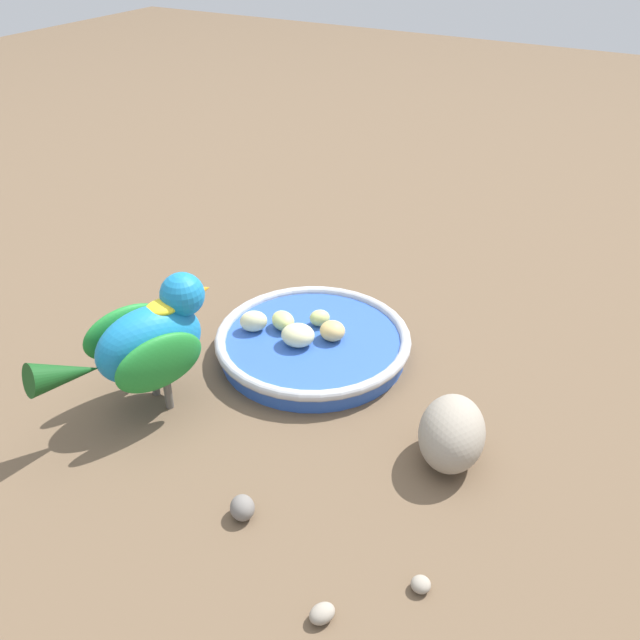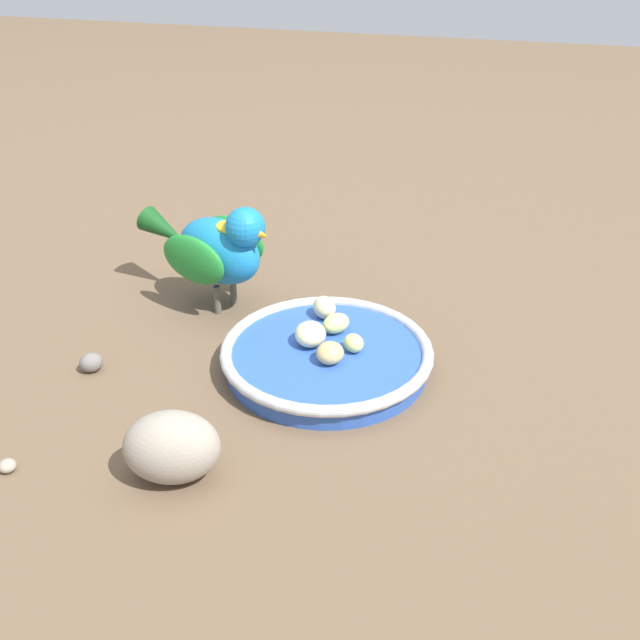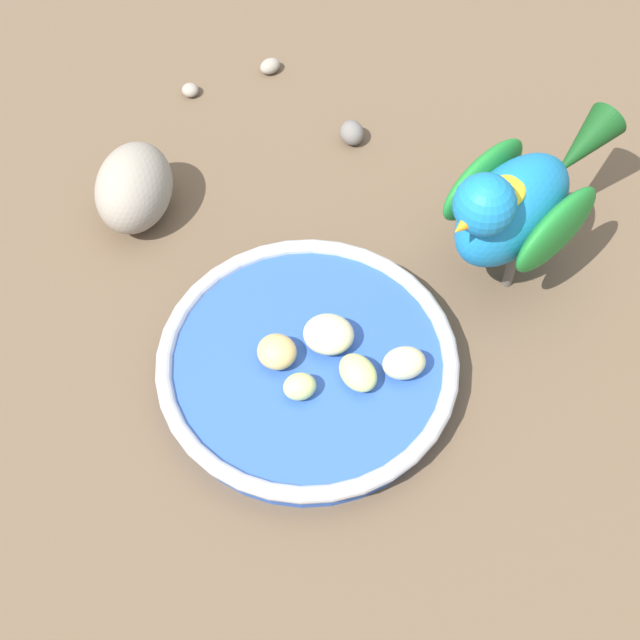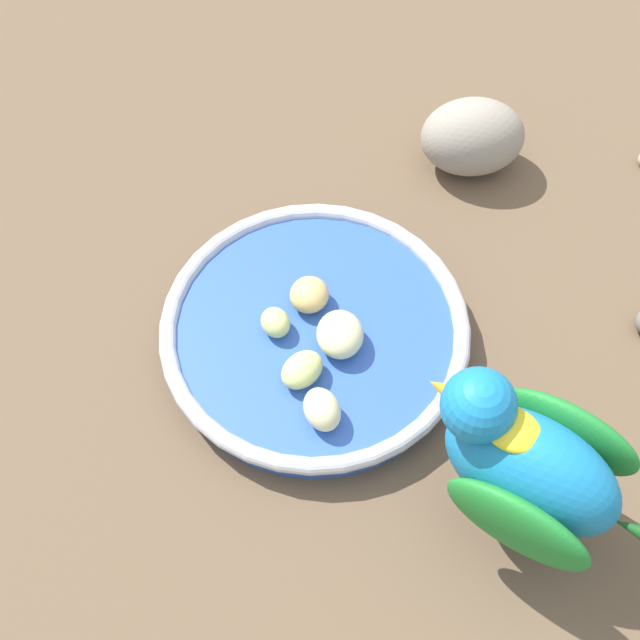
# 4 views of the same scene
# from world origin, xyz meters

# --- Properties ---
(ground_plane) EXTENTS (4.00, 4.00, 0.00)m
(ground_plane) POSITION_xyz_m (0.00, 0.00, 0.00)
(ground_plane) COLOR brown
(feeding_bowl) EXTENTS (0.24, 0.24, 0.03)m
(feeding_bowl) POSITION_xyz_m (0.00, 0.00, 0.02)
(feeding_bowl) COLOR #2D56B7
(feeding_bowl) RESTS_ON ground_plane
(apple_piece_0) EXTENTS (0.04, 0.05, 0.03)m
(apple_piece_0) POSITION_xyz_m (-0.02, 0.01, 0.04)
(apple_piece_0) COLOR beige
(apple_piece_0) RESTS_ON feeding_bowl
(apple_piece_1) EXTENTS (0.03, 0.04, 0.02)m
(apple_piece_1) POSITION_xyz_m (0.01, -0.02, 0.04)
(apple_piece_1) COLOR tan
(apple_piece_1) RESTS_ON feeding_bowl
(apple_piece_2) EXTENTS (0.04, 0.04, 0.02)m
(apple_piece_2) POSITION_xyz_m (-0.00, 0.04, 0.03)
(apple_piece_2) COLOR #C6D17A
(apple_piece_2) RESTS_ON feeding_bowl
(apple_piece_3) EXTENTS (0.04, 0.04, 0.03)m
(apple_piece_3) POSITION_xyz_m (-0.02, 0.07, 0.04)
(apple_piece_3) COLOR beige
(apple_piece_3) RESTS_ON feeding_bowl
(apple_piece_4) EXTENTS (0.03, 0.03, 0.02)m
(apple_piece_4) POSITION_xyz_m (0.03, 0.01, 0.03)
(apple_piece_4) COLOR #C6D17A
(apple_piece_4) RESTS_ON feeding_bowl
(parrot) EXTENTS (0.20, 0.12, 0.14)m
(parrot) POSITION_xyz_m (-0.17, 0.10, 0.08)
(parrot) COLOR #59544C
(parrot) RESTS_ON ground_plane
(rock_large) EXTENTS (0.10, 0.08, 0.07)m
(rock_large) POSITION_xyz_m (-0.09, -0.21, 0.03)
(rock_large) COLOR gray
(rock_large) RESTS_ON ground_plane
(pebble_0) EXTENTS (0.03, 0.02, 0.01)m
(pebble_0) POSITION_xyz_m (-0.31, -0.18, 0.01)
(pebble_0) COLOR gray
(pebble_0) RESTS_ON ground_plane
(pebble_1) EXTENTS (0.03, 0.03, 0.02)m
(pebble_1) POSITION_xyz_m (-0.25, -0.07, 0.01)
(pebble_1) COLOR slate
(pebble_1) RESTS_ON ground_plane
(pebble_2) EXTENTS (0.02, 0.02, 0.01)m
(pebble_2) POSITION_xyz_m (-0.24, -0.24, 0.01)
(pebble_2) COLOR gray
(pebble_2) RESTS_ON ground_plane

